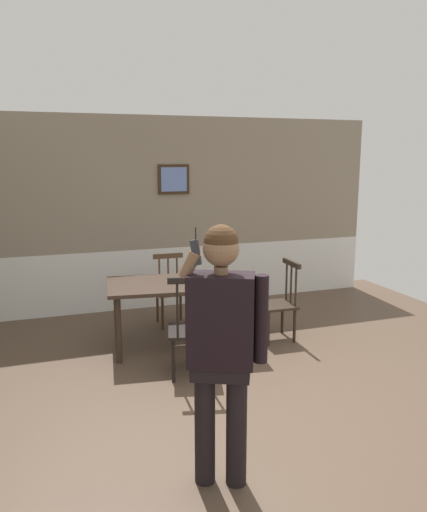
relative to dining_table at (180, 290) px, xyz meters
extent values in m
plane|color=brown|center=(0.26, -1.70, -0.68)|extent=(7.55, 7.55, 0.00)
cube|color=gray|center=(0.26, 1.73, 1.14)|extent=(6.56, 0.12, 1.89)
cube|color=white|center=(0.26, 1.74, -0.24)|extent=(6.56, 0.14, 0.88)
cube|color=white|center=(0.26, 1.71, 0.19)|extent=(6.56, 0.05, 0.06)
cube|color=#382314|center=(0.39, 1.66, 1.19)|extent=(0.46, 0.03, 0.42)
cube|color=#6F8BCF|center=(0.39, 1.64, 1.19)|extent=(0.38, 0.01, 0.34)
cube|color=#38281E|center=(0.00, 0.00, 0.08)|extent=(1.75, 1.11, 0.04)
cylinder|color=#38281E|center=(-0.76, -0.25, -0.31)|extent=(0.07, 0.07, 0.74)
cylinder|color=#38281E|center=(0.67, -0.44, -0.31)|extent=(0.07, 0.07, 0.74)
cylinder|color=#38281E|center=(-0.67, 0.44, -0.31)|extent=(0.07, 0.07, 0.74)
cylinder|color=#38281E|center=(0.76, 0.25, -0.31)|extent=(0.07, 0.07, 0.74)
cube|color=#513823|center=(0.11, 0.79, -0.23)|extent=(0.41, 0.41, 0.03)
cube|color=#513823|center=(0.11, 0.97, 0.22)|extent=(0.40, 0.05, 0.06)
cylinder|color=#513823|center=(0.23, 0.97, 0.01)|extent=(0.02, 0.02, 0.46)
cylinder|color=#513823|center=(0.11, 0.97, 0.01)|extent=(0.02, 0.02, 0.46)
cylinder|color=#513823|center=(-0.01, 0.98, 0.01)|extent=(0.02, 0.02, 0.46)
cylinder|color=#513823|center=(0.26, 0.63, -0.46)|extent=(0.04, 0.04, 0.44)
cylinder|color=#513823|center=(-0.06, 0.64, -0.46)|extent=(0.04, 0.04, 0.44)
cylinder|color=#513823|center=(0.27, 0.95, -0.46)|extent=(0.04, 0.04, 0.44)
cylinder|color=#513823|center=(-0.05, 0.96, -0.46)|extent=(0.04, 0.04, 0.44)
cube|color=#2D2319|center=(1.16, -0.16, -0.25)|extent=(0.44, 0.44, 0.03)
cube|color=#2D2319|center=(1.35, -0.16, 0.25)|extent=(0.05, 0.43, 0.06)
cylinder|color=#2D2319|center=(1.35, -0.29, 0.02)|extent=(0.02, 0.02, 0.52)
cylinder|color=#2D2319|center=(1.35, -0.16, 0.02)|extent=(0.02, 0.02, 0.52)
cylinder|color=#2D2319|center=(1.36, -0.04, 0.02)|extent=(0.02, 0.02, 0.52)
cylinder|color=#2D2319|center=(0.98, -0.32, -0.47)|extent=(0.04, 0.04, 0.41)
cylinder|color=#2D2319|center=(1.00, 0.02, -0.47)|extent=(0.04, 0.04, 0.41)
cylinder|color=#2D2319|center=(1.32, -0.33, -0.47)|extent=(0.04, 0.04, 0.41)
cylinder|color=#2D2319|center=(1.34, 0.01, -0.47)|extent=(0.04, 0.04, 0.41)
cube|color=black|center=(-0.11, -0.79, -0.22)|extent=(0.56, 0.56, 0.03)
cube|color=black|center=(-0.16, -1.00, 0.36)|extent=(0.46, 0.16, 0.06)
cylinder|color=black|center=(-0.30, -0.96, 0.09)|extent=(0.02, 0.02, 0.59)
cylinder|color=black|center=(-0.16, -1.00, 0.09)|extent=(0.02, 0.02, 0.59)
cylinder|color=black|center=(-0.03, -1.03, 0.09)|extent=(0.02, 0.02, 0.59)
cylinder|color=black|center=(-0.24, -0.57, -0.46)|extent=(0.04, 0.04, 0.45)
cylinder|color=black|center=(0.12, -0.66, -0.46)|extent=(0.04, 0.04, 0.45)
cylinder|color=black|center=(-0.33, -0.93, -0.46)|extent=(0.04, 0.04, 0.45)
cylinder|color=black|center=(0.03, -1.02, -0.46)|extent=(0.04, 0.04, 0.45)
cylinder|color=black|center=(-0.34, -2.61, -0.25)|extent=(0.14, 0.14, 0.86)
cylinder|color=black|center=(-0.54, -2.51, -0.25)|extent=(0.14, 0.14, 0.86)
cube|color=black|center=(-0.44, -2.56, 0.15)|extent=(0.44, 0.36, 0.12)
cube|color=black|center=(-0.44, -2.56, 0.48)|extent=(0.49, 0.40, 0.61)
cylinder|color=black|center=(-0.21, -2.67, 0.50)|extent=(0.09, 0.09, 0.58)
cylinder|color=#936B4C|center=(-0.63, -2.49, 0.85)|extent=(0.17, 0.17, 0.20)
cylinder|color=#936B4C|center=(-0.44, -2.56, 0.81)|extent=(0.09, 0.09, 0.05)
sphere|color=#936B4C|center=(-0.44, -2.56, 0.96)|extent=(0.23, 0.23, 0.23)
sphere|color=#472D19|center=(-0.44, -2.56, 1.00)|extent=(0.22, 0.22, 0.22)
cube|color=#2D2D33|center=(-0.60, -2.52, 0.93)|extent=(0.08, 0.06, 0.17)
cylinder|color=black|center=(-0.60, -2.52, 1.05)|extent=(0.01, 0.01, 0.08)
camera|label=1|loc=(-1.54, -5.53, 1.53)|focal=35.92mm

